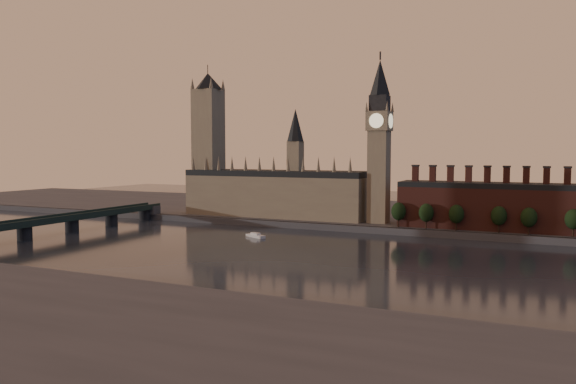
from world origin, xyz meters
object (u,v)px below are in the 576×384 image
westminster_bridge (45,224)px  river_boat (256,236)px  big_ben (379,139)px  victoria_tower (208,138)px

westminster_bridge → river_boat: 121.42m
big_ben → victoria_tower: bearing=177.8°
river_boat → big_ben: bearing=72.2°
victoria_tower → big_ben: size_ratio=1.01×
victoria_tower → big_ben: 130.12m
big_ben → westminster_bridge: size_ratio=0.54×
victoria_tower → westminster_bridge: (-35.00, -117.70, -51.65)m
westminster_bridge → river_boat: (110.93, 48.95, -6.41)m
big_ben → river_boat: bearing=-130.3°
westminster_bridge → river_boat: bearing=23.8°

